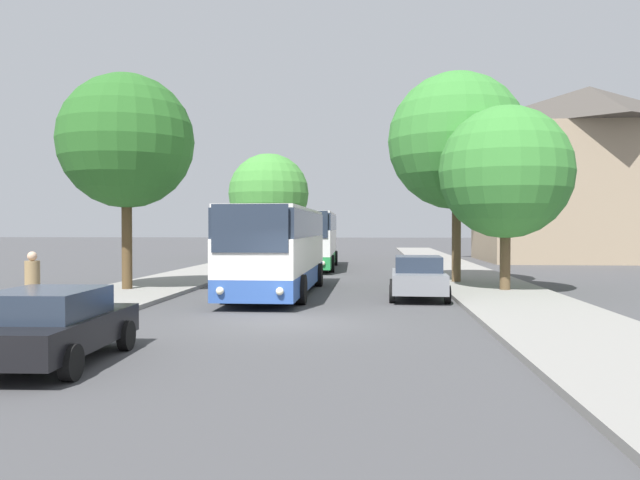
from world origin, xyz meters
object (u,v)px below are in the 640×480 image
pedestrian_waiting_near (32,287)px  tree_right_mid (506,172)px  parked_car_left_curb (50,325)px  tree_right_near (457,141)px  bus_middle (313,239)px  parked_car_right_near (418,277)px  tree_left_near (126,141)px  bus_front (278,248)px  tree_left_far (269,194)px

pedestrian_waiting_near → tree_right_mid: size_ratio=0.25×
parked_car_left_curb → tree_right_near: tree_right_near is taller
bus_middle → parked_car_right_near: bearing=-73.5°
tree_left_near → pedestrian_waiting_near: bearing=-82.4°
bus_front → tree_right_mid: size_ratio=1.54×
bus_front → tree_left_near: tree_left_near is taller
tree_right_near → tree_right_mid: 4.17m
tree_right_near → tree_left_far: bearing=118.5°
parked_car_left_curb → tree_left_far: (-2.58, 39.73, 4.63)m
bus_middle → parked_car_right_near: (5.34, -16.24, -1.07)m
pedestrian_waiting_near → bus_middle: bearing=-83.6°
bus_front → pedestrian_waiting_near: (-4.81, -8.87, -0.69)m
bus_front → tree_left_far: size_ratio=1.29×
parked_car_left_curb → pedestrian_waiting_near: (-2.47, 3.74, 0.33)m
bus_front → tree_right_mid: bearing=6.3°
bus_middle → parked_car_left_curb: bus_middle is taller
parked_car_left_curb → tree_left_far: tree_left_far is taller
pedestrian_waiting_near → tree_left_far: tree_left_far is taller
pedestrian_waiting_near → bus_front: bearing=-100.9°
parked_car_left_curb → pedestrian_waiting_near: pedestrian_waiting_near is taller
parked_car_right_near → tree_right_near: 8.30m
parked_car_left_curb → tree_right_mid: size_ratio=0.60×
tree_left_far → tree_right_near: bearing=-61.5°
tree_left_near → tree_right_near: size_ratio=0.90×
tree_left_near → bus_front: bearing=-0.3°
tree_right_near → tree_right_mid: size_ratio=1.31×
pedestrian_waiting_near → tree_right_mid: tree_right_mid is taller
parked_car_right_near → tree_left_near: 12.44m
parked_car_right_near → tree_right_mid: tree_right_mid is taller
bus_front → tree_right_mid: 9.28m
bus_front → tree_right_mid: tree_right_mid is taller
tree_right_near → tree_right_mid: bearing=-68.4°
bus_front → parked_car_left_curb: (-2.34, -12.61, -1.02)m
tree_right_mid → tree_left_near: bearing=-176.4°
parked_car_right_near → tree_right_near: bearing=-108.0°
bus_middle → tree_left_far: bearing=110.0°
tree_left_far → parked_car_right_near: bearing=-70.3°
pedestrian_waiting_near → parked_car_left_curb: bearing=141.0°
bus_middle → tree_right_mid: size_ratio=1.58×
parked_car_right_near → tree_right_mid: size_ratio=0.57×
tree_right_mid → bus_middle: bearing=122.2°
tree_left_near → parked_car_left_curb: bearing=-73.9°
parked_car_right_near → tree_left_far: 30.50m
parked_car_right_near → tree_left_near: tree_left_near is taller
bus_front → tree_left_far: bearing=100.4°
bus_middle → tree_right_near: size_ratio=1.21×
bus_middle → parked_car_right_near: 17.13m
pedestrian_waiting_near → tree_right_near: 18.84m
parked_car_right_near → tree_right_near: size_ratio=0.44×
parked_car_left_curb → tree_left_near: (-3.65, 12.64, 5.19)m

